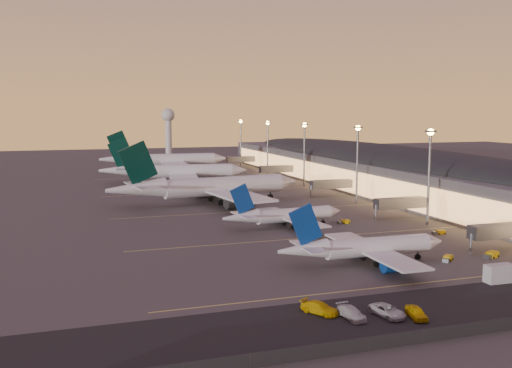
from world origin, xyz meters
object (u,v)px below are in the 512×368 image
at_px(baggage_tug_b, 448,258).
at_px(baggage_tug_c, 344,222).
at_px(baggage_tug_d, 439,232).
at_px(service_van_c, 351,313).
at_px(airliner_narrow_north, 284,216).
at_px(service_van_d, 416,312).
at_px(catering_truck_a, 501,274).
at_px(baggage_tug_a, 491,255).
at_px(airliner_narrow_south, 364,248).
at_px(airliner_wide_near, 208,187).
at_px(radar_tower, 168,124).
at_px(airliner_wide_far, 164,160).
at_px(airliner_wide_mid, 174,171).
at_px(service_van_b, 320,308).
at_px(service_van_a, 387,311).

distance_m(baggage_tug_b, baggage_tug_c, 42.04).
relative_size(baggage_tug_d, service_van_c, 0.58).
xyz_separation_m(airliner_narrow_north, service_van_d, (-5.27, -68.12, -2.32)).
relative_size(catering_truck_a, baggage_tug_d, 1.72).
xyz_separation_m(baggage_tug_a, baggage_tug_d, (4.03, 23.15, -0.11)).
distance_m(airliner_narrow_south, airliner_wide_near, 84.11).
bearing_deg(baggage_tug_b, airliner_narrow_south, 130.44).
bearing_deg(service_van_d, baggage_tug_a, 47.23).
bearing_deg(catering_truck_a, radar_tower, 92.74).
height_order(airliner_wide_far, service_van_d, airliner_wide_far).
bearing_deg(catering_truck_a, baggage_tug_b, 90.43).
bearing_deg(airliner_wide_mid, service_van_d, -78.91).
xyz_separation_m(airliner_wide_near, catering_truck_a, (29.25, -101.73, -4.01)).
height_order(airliner_narrow_south, catering_truck_a, airliner_narrow_south).
bearing_deg(service_van_b, baggage_tug_c, 27.36).
relative_size(radar_tower, baggage_tug_a, 7.32).
bearing_deg(service_van_b, airliner_narrow_north, 41.02).
bearing_deg(service_van_a, radar_tower, 75.48).
xyz_separation_m(service_van_a, service_van_d, (3.67, -2.05, 0.01)).
bearing_deg(airliner_wide_mid, baggage_tug_c, -65.15).
relative_size(baggage_tug_b, baggage_tug_d, 1.06).
bearing_deg(baggage_tug_b, airliner_narrow_north, 75.58).
height_order(airliner_narrow_north, airliner_wide_mid, airliner_wide_mid).
bearing_deg(baggage_tug_b, airliner_wide_near, 69.23).
bearing_deg(baggage_tug_d, airliner_narrow_north, 153.43).
height_order(baggage_tug_a, service_van_b, service_van_b).
distance_m(service_van_b, service_van_d, 14.26).
bearing_deg(catering_truck_a, service_van_d, -155.12).
bearing_deg(baggage_tug_c, service_van_b, -121.86).
xyz_separation_m(airliner_wide_far, service_van_b, (-12.12, -219.59, -4.52)).
bearing_deg(airliner_narrow_south, catering_truck_a, -46.21).
bearing_deg(service_van_c, baggage_tug_d, 39.16).
bearing_deg(catering_truck_a, airliner_wide_near, 107.44).
bearing_deg(baggage_tug_c, service_van_d, -110.43).
xyz_separation_m(airliner_narrow_north, baggage_tug_d, (33.97, -19.60, -2.74)).
relative_size(airliner_wide_far, radar_tower, 2.02).
bearing_deg(service_van_d, baggage_tug_c, 82.93).
distance_m(radar_tower, service_van_d, 320.88).
xyz_separation_m(airliner_wide_far, baggage_tug_b, (25.69, -199.74, -4.92)).
xyz_separation_m(airliner_wide_near, baggage_tug_d, (43.72, -63.96, -5.08)).
xyz_separation_m(radar_tower, baggage_tug_a, (17.65, -294.34, -21.31)).
height_order(airliner_narrow_south, airliner_narrow_north, airliner_narrow_south).
relative_size(baggage_tug_c, service_van_c, 0.60).
bearing_deg(airliner_narrow_south, service_van_b, -130.78).
xyz_separation_m(baggage_tug_b, service_van_c, (-34.20, -23.18, 0.37)).
xyz_separation_m(airliner_narrow_south, catering_truck_a, (17.42, -18.49, -1.84)).
distance_m(airliner_wide_mid, service_van_c, 166.85).
xyz_separation_m(airliner_narrow_north, service_van_c, (-14.44, -65.15, -2.34)).
relative_size(airliner_narrow_south, baggage_tug_b, 10.08).
distance_m(airliner_wide_near, baggage_tug_a, 95.86).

